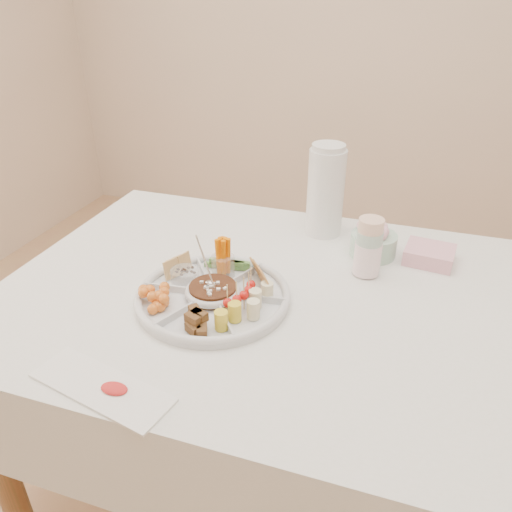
% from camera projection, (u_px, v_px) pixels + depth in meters
% --- Properties ---
extents(floor, '(4.00, 4.00, 0.00)m').
position_uv_depth(floor, '(284.00, 485.00, 1.65)').
color(floor, tan).
rests_on(floor, ground).
extents(wall_back, '(4.00, 0.02, 2.70)m').
position_uv_depth(wall_back, '(391.00, 3.00, 2.65)').
color(wall_back, beige).
rests_on(wall_back, ground).
extents(dining_table, '(1.52, 1.02, 0.76)m').
position_uv_depth(dining_table, '(288.00, 402.00, 1.47)').
color(dining_table, white).
rests_on(dining_table, floor).
extents(party_tray, '(0.42, 0.42, 0.04)m').
position_uv_depth(party_tray, '(213.00, 294.00, 1.24)').
color(party_tray, silver).
rests_on(party_tray, dining_table).
extents(bean_dip, '(0.13, 0.13, 0.04)m').
position_uv_depth(bean_dip, '(213.00, 291.00, 1.24)').
color(bean_dip, '#351E09').
rests_on(bean_dip, party_tray).
extents(tortillas, '(0.10, 0.10, 0.06)m').
position_uv_depth(tortillas, '(262.00, 278.00, 1.27)').
color(tortillas, '#B3602C').
rests_on(tortillas, party_tray).
extents(carrot_cucumber, '(0.13, 0.13, 0.11)m').
position_uv_depth(carrot_cucumber, '(226.00, 254.00, 1.33)').
color(carrot_cucumber, orange).
rests_on(carrot_cucumber, party_tray).
extents(pita_raisins, '(0.11, 0.11, 0.06)m').
position_uv_depth(pita_raisins, '(178.00, 269.00, 1.31)').
color(pita_raisins, '#E1B25A').
rests_on(pita_raisins, party_tray).
extents(cherries, '(0.13, 0.13, 0.05)m').
position_uv_depth(cherries, '(160.00, 299.00, 1.20)').
color(cherries, orange).
rests_on(cherries, party_tray).
extents(granola_chunks, '(0.11, 0.11, 0.04)m').
position_uv_depth(granola_chunks, '(197.00, 320.00, 1.13)').
color(granola_chunks, '#533313').
rests_on(granola_chunks, party_tray).
extents(banana_tomato, '(0.11, 0.11, 0.08)m').
position_uv_depth(banana_tomato, '(252.00, 301.00, 1.15)').
color(banana_tomato, '#E0C683').
rests_on(banana_tomato, party_tray).
extents(cup_stack, '(0.08, 0.08, 0.20)m').
position_uv_depth(cup_stack, '(369.00, 242.00, 1.32)').
color(cup_stack, silver).
rests_on(cup_stack, dining_table).
extents(thermos, '(0.14, 0.14, 0.29)m').
position_uv_depth(thermos, '(326.00, 189.00, 1.52)').
color(thermos, white).
rests_on(thermos, dining_table).
extents(flower_bowl, '(0.16, 0.16, 0.10)m').
position_uv_depth(flower_bowl, '(374.00, 240.00, 1.44)').
color(flower_bowl, '#98C9B4').
rests_on(flower_bowl, dining_table).
extents(napkin_stack, '(0.15, 0.13, 0.04)m').
position_uv_depth(napkin_stack, '(429.00, 255.00, 1.42)').
color(napkin_stack, '#EBA3B5').
rests_on(napkin_stack, dining_table).
extents(placemat, '(0.32, 0.16, 0.01)m').
position_uv_depth(placemat, '(101.00, 387.00, 0.99)').
color(placemat, white).
rests_on(placemat, dining_table).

